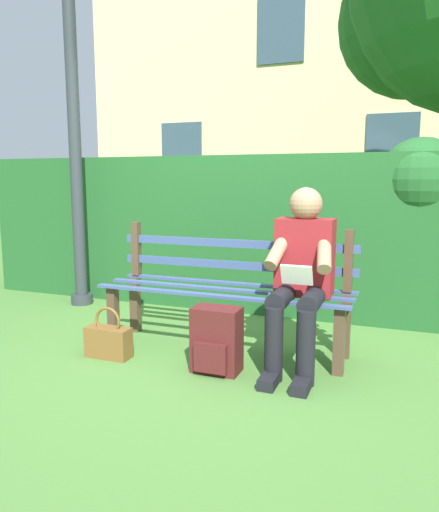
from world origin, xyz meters
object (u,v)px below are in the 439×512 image
at_px(lamp_post, 74,123).
at_px(park_bench, 228,289).
at_px(person_seated, 301,273).
at_px(backpack, 217,341).
at_px(handbag, 108,341).

bearing_deg(lamp_post, park_bench, 159.31).
relative_size(person_seated, backpack, 2.78).
bearing_deg(backpack, park_bench, -78.63).
bearing_deg(person_seated, lamp_post, -19.69).
xyz_separation_m(person_seated, lamp_post, (2.41, -0.86, 1.14)).
xyz_separation_m(handbag, lamp_post, (1.11, -1.19, 1.66)).
bearing_deg(handbag, park_bench, -145.30).
relative_size(person_seated, handbag, 3.26).
distance_m(backpack, lamp_post, 2.74).
distance_m(person_seated, handbag, 1.43).
bearing_deg(backpack, person_seated, -148.66).
relative_size(park_bench, person_seated, 1.55).
bearing_deg(park_bench, handbag, 34.70).
distance_m(park_bench, lamp_post, 2.37).
distance_m(handbag, lamp_post, 2.33).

